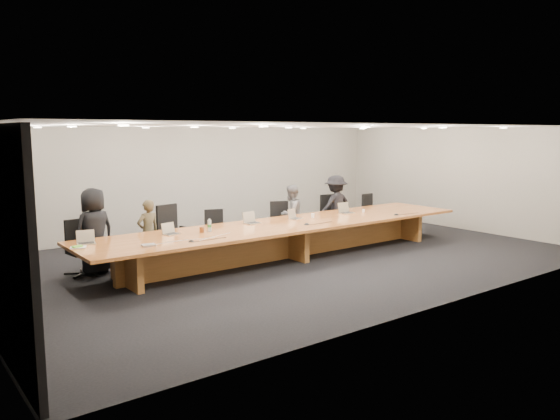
# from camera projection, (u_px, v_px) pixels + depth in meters

# --- Properties ---
(ground) EXTENTS (12.00, 12.00, 0.00)m
(ground) POSITION_uv_depth(u_px,v_px,m) (288.00, 258.00, 11.73)
(ground) COLOR black
(ground) RESTS_ON ground
(back_wall) EXTENTS (12.00, 0.02, 2.80)m
(back_wall) POSITION_uv_depth(u_px,v_px,m) (197.00, 180.00, 14.69)
(back_wall) COLOR beige
(back_wall) RESTS_ON ground
(conference_table) EXTENTS (9.00, 1.80, 0.75)m
(conference_table) POSITION_uv_depth(u_px,v_px,m) (288.00, 234.00, 11.66)
(conference_table) COLOR #975021
(conference_table) RESTS_ON ground
(chair_far_left) EXTENTS (0.62, 0.62, 1.08)m
(chair_far_left) POSITION_uv_depth(u_px,v_px,m) (82.00, 247.00, 10.22)
(chair_far_left) COLOR black
(chair_far_left) RESTS_ON ground
(chair_left) EXTENTS (0.73, 0.73, 1.21)m
(chair_left) POSITION_uv_depth(u_px,v_px,m) (174.00, 233.00, 11.31)
(chair_left) COLOR black
(chair_left) RESTS_ON ground
(chair_mid_left) EXTENTS (0.63, 0.63, 1.00)m
(chair_mid_left) POSITION_uv_depth(u_px,v_px,m) (216.00, 232.00, 12.02)
(chair_mid_left) COLOR black
(chair_mid_left) RESTS_ON ground
(chair_mid_right) EXTENTS (0.68, 0.68, 1.05)m
(chair_mid_right) POSITION_uv_depth(u_px,v_px,m) (282.00, 223.00, 12.98)
(chair_mid_right) COLOR black
(chair_mid_right) RESTS_ON ground
(chair_right) EXTENTS (0.68, 0.68, 1.09)m
(chair_right) POSITION_uv_depth(u_px,v_px,m) (332.00, 215.00, 14.05)
(chair_right) COLOR black
(chair_right) RESTS_ON ground
(chair_far_right) EXTENTS (0.54, 0.54, 1.00)m
(chair_far_right) POSITION_uv_depth(u_px,v_px,m) (373.00, 211.00, 15.08)
(chair_far_right) COLOR black
(chair_far_right) RESTS_ON ground
(person_a) EXTENTS (0.91, 0.70, 1.65)m
(person_a) POSITION_uv_depth(u_px,v_px,m) (94.00, 231.00, 10.30)
(person_a) COLOR black
(person_a) RESTS_ON ground
(person_b) EXTENTS (0.52, 0.38, 1.33)m
(person_b) POSITION_uv_depth(u_px,v_px,m) (148.00, 232.00, 11.05)
(person_b) COLOR #3D3521
(person_b) RESTS_ON ground
(person_c) EXTENTS (0.80, 0.69, 1.41)m
(person_c) POSITION_uv_depth(u_px,v_px,m) (291.00, 214.00, 13.18)
(person_c) COLOR slate
(person_c) RESTS_ON ground
(person_d) EXTENTS (1.06, 0.65, 1.58)m
(person_d) POSITION_uv_depth(u_px,v_px,m) (336.00, 206.00, 13.99)
(person_d) COLOR black
(person_d) RESTS_ON ground
(laptop_a) EXTENTS (0.35, 0.28, 0.24)m
(laptop_a) POSITION_uv_depth(u_px,v_px,m) (86.00, 237.00, 9.47)
(laptop_a) COLOR #B8A88C
(laptop_a) RESTS_ON conference_table
(laptop_b) EXTENTS (0.33, 0.27, 0.23)m
(laptop_b) POSITION_uv_depth(u_px,v_px,m) (172.00, 229.00, 10.34)
(laptop_b) COLOR tan
(laptop_b) RESTS_ON conference_table
(laptop_c) EXTENTS (0.36, 0.28, 0.26)m
(laptop_c) POSITION_uv_depth(u_px,v_px,m) (253.00, 218.00, 11.55)
(laptop_c) COLOR #B9A98D
(laptop_c) RESTS_ON conference_table
(laptop_d) EXTENTS (0.35, 0.30, 0.23)m
(laptop_d) POSITION_uv_depth(u_px,v_px,m) (296.00, 214.00, 12.16)
(laptop_d) COLOR #C2AF94
(laptop_d) RESTS_ON conference_table
(laptop_e) EXTENTS (0.34, 0.25, 0.26)m
(laptop_e) POSITION_uv_depth(u_px,v_px,m) (347.00, 208.00, 13.01)
(laptop_e) COLOR #B7AA8B
(laptop_e) RESTS_ON conference_table
(water_bottle) EXTENTS (0.07, 0.07, 0.23)m
(water_bottle) POSITION_uv_depth(u_px,v_px,m) (209.00, 226.00, 10.63)
(water_bottle) COLOR #A8B8B3
(water_bottle) RESTS_ON conference_table
(amber_mug) EXTENTS (0.11, 0.11, 0.11)m
(amber_mug) POSITION_uv_depth(u_px,v_px,m) (202.00, 230.00, 10.56)
(amber_mug) COLOR brown
(amber_mug) RESTS_ON conference_table
(paper_cup_near) EXTENTS (0.09, 0.09, 0.09)m
(paper_cup_near) POSITION_uv_depth(u_px,v_px,m) (313.00, 216.00, 12.33)
(paper_cup_near) COLOR white
(paper_cup_near) RESTS_ON conference_table
(paper_cup_far) EXTENTS (0.08, 0.08, 0.08)m
(paper_cup_far) POSITION_uv_depth(u_px,v_px,m) (363.00, 211.00, 13.17)
(paper_cup_far) COLOR white
(paper_cup_far) RESTS_ON conference_table
(notepad) EXTENTS (0.31, 0.28, 0.02)m
(notepad) POSITION_uv_depth(u_px,v_px,m) (78.00, 247.00, 9.18)
(notepad) COLOR silver
(notepad) RESTS_ON conference_table
(lime_gadget) EXTENTS (0.18, 0.12, 0.03)m
(lime_gadget) POSITION_uv_depth(u_px,v_px,m) (77.00, 246.00, 9.15)
(lime_gadget) COLOR #70CC36
(lime_gadget) RESTS_ON notepad
(av_box) EXTENTS (0.24, 0.20, 0.03)m
(av_box) POSITION_uv_depth(u_px,v_px,m) (149.00, 245.00, 9.30)
(av_box) COLOR #ABABB0
(av_box) RESTS_ON conference_table
(mic_left) EXTENTS (0.12, 0.12, 0.03)m
(mic_left) POSITION_uv_depth(u_px,v_px,m) (191.00, 241.00, 9.68)
(mic_left) COLOR black
(mic_left) RESTS_ON conference_table
(mic_center) EXTENTS (0.14, 0.14, 0.03)m
(mic_center) POSITION_uv_depth(u_px,v_px,m) (307.00, 224.00, 11.44)
(mic_center) COLOR black
(mic_center) RESTS_ON conference_table
(mic_right) EXTENTS (0.15, 0.15, 0.03)m
(mic_right) POSITION_uv_depth(u_px,v_px,m) (396.00, 214.00, 12.75)
(mic_right) COLOR black
(mic_right) RESTS_ON conference_table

